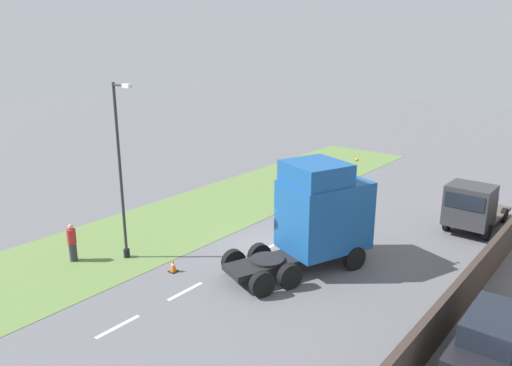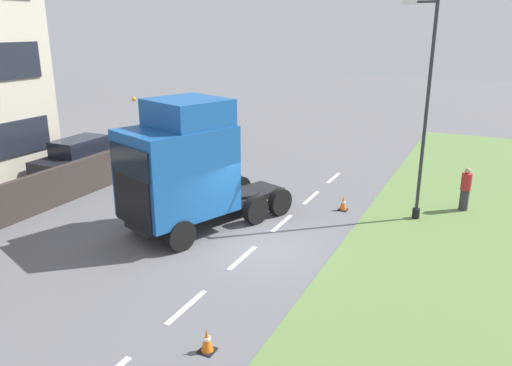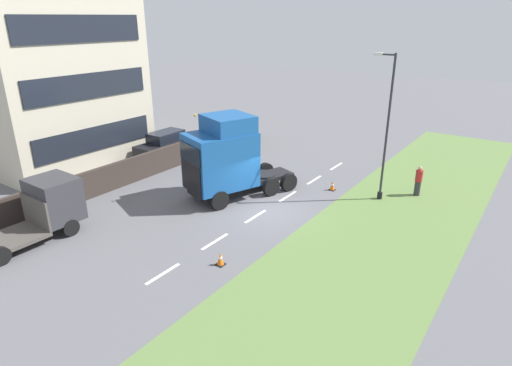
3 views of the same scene
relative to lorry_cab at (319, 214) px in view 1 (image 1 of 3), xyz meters
The scene contains 11 objects.
ground_plane 3.64m from the lorry_cab, behind, with size 120.00×120.00×0.00m, color slate.
grass_verge 9.09m from the lorry_cab, behind, with size 7.00×44.00×0.01m.
lane_markings 3.68m from the lorry_cab, 168.68° to the right, with size 0.16×17.80×0.00m.
boundary_wall 6.41m from the lorry_cab, ahead, with size 0.25×24.00×1.56m.
lorry_cab is the anchor object (origin of this frame).
flatbed_truck 9.10m from the lorry_cab, 63.20° to the left, with size 2.26×5.30×2.62m.
parked_car 8.61m from the lorry_cab, 21.16° to the right, with size 1.84×4.56×1.98m.
lamp_post 8.68m from the lorry_cab, 145.82° to the right, with size 1.26×0.28×7.87m.
pedestrian 11.00m from the lorry_cab, 143.20° to the right, with size 0.39×0.39×1.75m.
traffic_cone_lead 6.63m from the lorry_cab, 134.74° to the right, with size 0.36×0.36×0.58m.
traffic_cone_trailing 7.33m from the lorry_cab, 127.05° to the left, with size 0.36×0.36×0.58m.
Camera 1 is at (13.24, -17.56, 9.67)m, focal length 35.00 mm.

